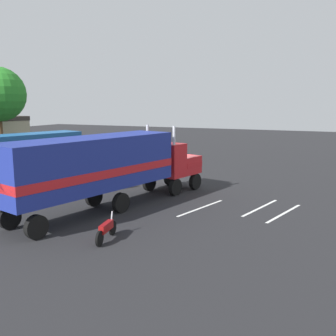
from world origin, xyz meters
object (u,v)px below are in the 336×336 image
(semi_truck, at_px, (107,165))
(parked_bus, at_px, (17,151))
(person_bystander, at_px, (112,177))
(motorcycle, at_px, (106,230))

(semi_truck, distance_m, parked_bus, 13.14)
(semi_truck, bearing_deg, person_bystander, 29.59)
(parked_bus, bearing_deg, motorcycle, -123.31)
(semi_truck, height_order, person_bystander, semi_truck)
(person_bystander, height_order, parked_bus, parked_bus)
(semi_truck, xyz_separation_m, parked_bus, (5.30, 12.01, -0.46))
(parked_bus, bearing_deg, semi_truck, -113.81)
(semi_truck, bearing_deg, parked_bus, 66.19)
(motorcycle, bearing_deg, person_bystander, 30.60)
(motorcycle, bearing_deg, parked_bus, 56.69)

